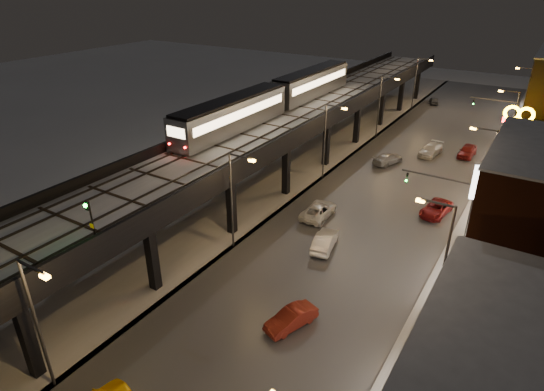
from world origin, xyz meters
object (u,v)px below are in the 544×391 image
Objects in this scene: car_onc_dark at (436,209)px; car_onc_white at (431,150)px; car_mid_silver at (319,211)px; car_onc_red at (467,151)px; rail_signal at (89,214)px; car_onc_silver at (291,319)px; subway_train at (277,96)px; car_mid_dark at (388,159)px; car_far_white at (434,101)px; car_near_white at (325,241)px; sign_citgo at (487,204)px.

car_onc_dark is 17.48m from car_onc_white.
car_mid_silver is 27.11m from car_onc_red.
rail_signal reaches higher than car_onc_red.
car_onc_silver is at bearing -93.50° from car_onc_dark.
car_onc_red is at bearing 34.16° from subway_train.
car_mid_dark is at bearing 117.04° from car_onc_silver.
car_mid_dark reaches higher than car_onc_dark.
car_mid_silver is (11.78, -11.20, -7.67)m from subway_train.
car_mid_silver is at bearing -107.61° from car_onc_red.
car_onc_red reaches higher than car_far_white.
car_onc_red is at bearing 31.38° from car_onc_white.
rail_signal reaches higher than car_onc_dark.
rail_signal is at bearing -96.36° from car_onc_white.
subway_train is at bearing -137.13° from car_onc_white.
subway_train is 17.98m from car_mid_silver.
car_near_white reaches higher than car_onc_white.
car_onc_white is 32.63m from sign_citgo.
car_onc_dark is at bearing -148.00° from car_mid_silver.
car_onc_silver is 38.65m from car_onc_white.
car_far_white is (-4.56, 55.72, -0.12)m from car_near_white.
car_onc_white is at bearing -152.86° from car_onc_red.
subway_train is 12.40× the size of rail_signal.
car_onc_silver is at bearing 30.37° from rail_signal.
sign_citgo reaches higher than car_onc_silver.
car_onc_white is 1.10× the size of car_onc_red.
subway_train reaches higher than car_mid_dark.
car_near_white is 1.23× the size of car_far_white.
car_near_white is 0.87× the size of car_mid_silver.
subway_train reaches higher than car_onc_dark.
sign_citgo reaches higher than car_mid_dark.
sign_citgo reaches higher than car_far_white.
car_onc_red reaches higher than car_onc_white.
car_mid_dark is at bearing 25.54° from subway_train.
sign_citgo is (12.13, -1.62, 7.75)m from car_near_white.
car_mid_silver is 0.46× the size of sign_citgo.
car_onc_silver is 0.81× the size of car_onc_white.
car_mid_silver is at bearing 156.88° from sign_citgo.
rail_signal is 14.98m from car_onc_silver.
car_onc_red is (21.04, 14.28, -7.62)m from subway_train.
car_mid_silver is at bearing -137.99° from car_onc_dark.
car_mid_silver is at bearing 104.26° from car_mid_dark.
car_onc_white is (3.85, 6.13, 0.04)m from car_mid_dark.
car_mid_dark is at bearing 76.86° from car_far_white.
car_far_white is at bearing -90.59° from car_mid_silver.
car_onc_white reaches higher than car_far_white.
car_onc_white is (-4.90, 16.78, 0.07)m from car_onc_dark.
car_mid_silver is 1.10× the size of car_onc_dark.
sign_citgo is at bearing -60.23° from car_onc_dark.
subway_train is 7.37× the size of car_onc_white.
car_mid_silver is 24.02m from car_onc_white.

